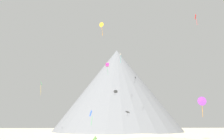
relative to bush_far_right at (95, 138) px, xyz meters
name	(u,v)px	position (x,y,z in m)	size (l,w,h in m)	color
dune_foreground_left	(138,140)	(10.91, 1.09, -0.52)	(26.37, 8.86, 2.84)	beige
bush_far_right	(95,138)	(0.00, 0.00, 0.00)	(1.52, 1.52, 1.04)	#477238
bush_mid_center	(185,140)	(19.73, -6.23, -0.10)	(1.92, 1.92, 0.84)	#668C4C
rock_massif	(117,91)	(14.08, 63.50, 22.87)	(80.60, 80.60, 49.34)	slate
kite_red_high	(196,18)	(30.43, 0.52, 35.31)	(1.03, 1.04, 3.71)	red
kite_black_mid	(135,79)	(16.98, 28.26, 21.90)	(0.74, 0.52, 2.91)	black
kite_blue_low	(91,115)	(-1.21, 0.21, 5.53)	(0.84, 0.70, 3.61)	blue
kite_magenta_high	(107,65)	(5.47, 33.77, 29.49)	(1.51, 1.48, 5.38)	#D1339E
kite_violet_low	(202,101)	(27.03, -2.73, 8.88)	(2.33, 0.83, 5.09)	purple
kite_green_mid	(41,85)	(-22.08, 30.84, 18.90)	(0.80, 0.96, 5.38)	green
kite_white_high	(120,56)	(10.86, 28.82, 32.24)	(0.51, 0.85, 4.49)	white
kite_gold_high	(102,25)	(1.64, 12.52, 37.72)	(1.73, 1.29, 5.36)	gold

